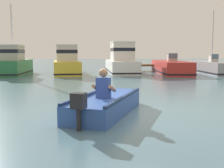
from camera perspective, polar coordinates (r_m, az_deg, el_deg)
name	(u,v)px	position (r m, az deg, el deg)	size (l,w,h in m)	color
ground_plane	(127,111)	(7.61, 3.16, -5.58)	(120.00, 120.00, 0.00)	slate
wooden_dock	(195,65)	(25.15, 16.61, 3.78)	(14.08, 1.64, 1.16)	brown
rowboat_with_person	(106,104)	(7.31, -1.16, -4.07)	(2.17, 3.60, 1.19)	#2D519E
moored_boat_green	(13,64)	(20.68, -19.56, 3.95)	(1.78, 4.73, 4.88)	#287042
moored_boat_yellow	(67,63)	(20.77, -9.28, 4.22)	(2.53, 5.72, 2.14)	gold
moored_boat_white	(121,62)	(21.79, 1.90, 4.62)	(2.17, 6.76, 2.37)	white
moored_boat_red	(171,67)	(21.52, 11.87, 3.33)	(2.33, 6.82, 1.52)	#B72D28
moored_boat_grey	(211,68)	(22.43, 19.51, 3.18)	(1.69, 6.16, 4.69)	gray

